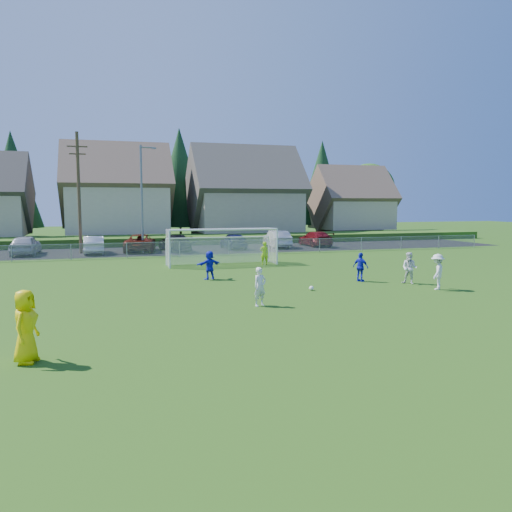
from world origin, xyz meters
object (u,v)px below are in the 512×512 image
(player_white_c, at_px, (437,272))
(car_e, at_px, (233,241))
(goalkeeper, at_px, (264,253))
(soccer_goal, at_px, (221,241))
(player_blue_a, at_px, (361,267))
(car_b, at_px, (94,245))
(car_d, at_px, (175,243))
(referee, at_px, (25,326))
(player_blue_b, at_px, (210,265))
(car_g, at_px, (315,239))
(player_white_a, at_px, (260,287))
(car_c, at_px, (140,243))
(car_a, at_px, (26,245))
(player_white_b, at_px, (410,268))
(soccer_ball, at_px, (311,288))
(car_f, at_px, (277,239))

(player_white_c, distance_m, car_e, 24.36)
(player_white_c, bearing_deg, goalkeeper, -110.62)
(player_white_c, bearing_deg, soccer_goal, -102.38)
(player_blue_a, distance_m, car_b, 24.12)
(player_blue_a, bearing_deg, car_d, -9.91)
(referee, height_order, car_d, referee)
(player_blue_b, xyz_separation_m, car_g, (14.29, 18.03, -0.06))
(player_white_a, xyz_separation_m, car_c, (-2.98, 25.25, -0.04))
(referee, distance_m, car_e, 33.21)
(referee, height_order, player_blue_a, referee)
(player_blue_a, relative_size, car_e, 0.36)
(referee, xyz_separation_m, car_b, (1.25, 29.40, -0.23))
(player_blue_b, xyz_separation_m, car_a, (-11.59, 17.17, 0.02))
(player_white_b, height_order, player_white_c, player_white_c)
(car_d, distance_m, car_e, 5.44)
(player_white_a, distance_m, car_b, 25.18)
(player_white_c, distance_m, player_blue_a, 4.06)
(referee, distance_m, car_b, 29.43)
(player_white_c, height_order, car_a, player_white_c)
(player_blue_a, relative_size, car_d, 0.31)
(car_c, distance_m, car_e, 8.39)
(player_white_b, relative_size, goalkeeper, 1.05)
(soccer_ball, bearing_deg, car_c, 105.95)
(soccer_ball, distance_m, player_white_b, 5.69)
(player_blue_a, bearing_deg, car_e, -24.59)
(car_e, bearing_deg, soccer_ball, 82.94)
(soccer_ball, height_order, car_b, car_b)
(player_blue_a, bearing_deg, car_a, 14.13)
(player_white_c, bearing_deg, referee, -23.63)
(referee, relative_size, car_f, 0.41)
(player_white_b, relative_size, soccer_goal, 0.22)
(car_a, bearing_deg, car_g, -175.15)
(player_white_a, height_order, car_b, player_white_a)
(soccer_ball, xyz_separation_m, car_e, (1.95, 22.49, 0.62))
(player_white_b, bearing_deg, car_g, 131.27)
(goalkeeper, bearing_deg, player_white_a, 79.96)
(player_white_b, bearing_deg, soccer_ball, -123.81)
(car_f, xyz_separation_m, car_g, (4.03, 0.24, -0.07))
(player_white_a, xyz_separation_m, player_blue_a, (7.08, 4.52, -0.02))
(player_white_c, bearing_deg, player_blue_b, -76.83)
(goalkeeper, bearing_deg, car_b, -36.49)
(player_white_b, bearing_deg, car_c, 171.52)
(car_a, bearing_deg, referee, 100.60)
(goalkeeper, distance_m, car_e, 12.31)
(car_f, bearing_deg, car_e, 7.94)
(soccer_ball, distance_m, soccer_goal, 11.48)
(soccer_ball, distance_m, car_a, 27.03)
(soccer_ball, bearing_deg, car_e, 85.03)
(player_white_a, relative_size, car_a, 0.34)
(car_b, relative_size, soccer_goal, 0.60)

